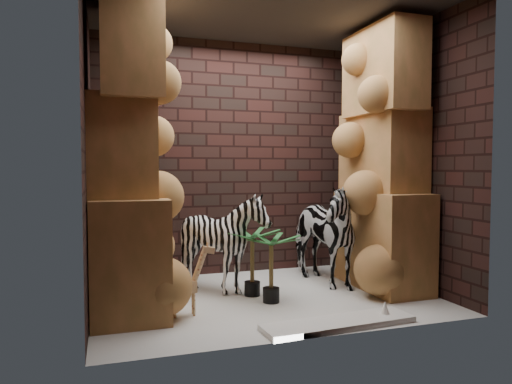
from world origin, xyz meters
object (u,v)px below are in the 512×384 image
object	(u,v)px
giraffe_toy	(184,279)
palm_back	(271,268)
surfboard	(339,323)
zebra_right	(318,225)
zebra_left	(223,247)
palm_front	(252,262)

from	to	relation	value
giraffe_toy	palm_back	size ratio (longest dim) A/B	0.98
palm_back	surfboard	world-z (taller)	palm_back
zebra_right	surfboard	size ratio (longest dim) A/B	1.00
giraffe_toy	surfboard	size ratio (longest dim) A/B	0.50
zebra_right	giraffe_toy	xyz separation A→B (m)	(-1.70, -0.71, -0.35)
zebra_left	surfboard	size ratio (longest dim) A/B	0.80
zebra_right	giraffe_toy	bearing A→B (deg)	-165.12
zebra_left	giraffe_toy	xyz separation A→B (m)	(-0.54, -0.67, -0.16)
palm_back	giraffe_toy	bearing A→B (deg)	-170.41
surfboard	giraffe_toy	bearing A→B (deg)	146.66
zebra_right	zebra_left	world-z (taller)	zebra_right
zebra_left	palm_back	world-z (taller)	zebra_left
palm_front	zebra_left	bearing A→B (deg)	142.69
giraffe_toy	palm_front	xyz separation A→B (m)	(0.81, 0.46, 0.02)
zebra_left	palm_front	distance (m)	0.37
palm_front	palm_back	distance (m)	0.32
zebra_right	zebra_left	size ratio (longest dim) A/B	1.26
palm_back	surfboard	distance (m)	0.97
giraffe_toy	surfboard	distance (m)	1.46
zebra_right	palm_back	distance (m)	1.02
giraffe_toy	palm_back	xyz separation A→B (m)	(0.92, 0.16, 0.01)
zebra_right	surfboard	distance (m)	1.63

